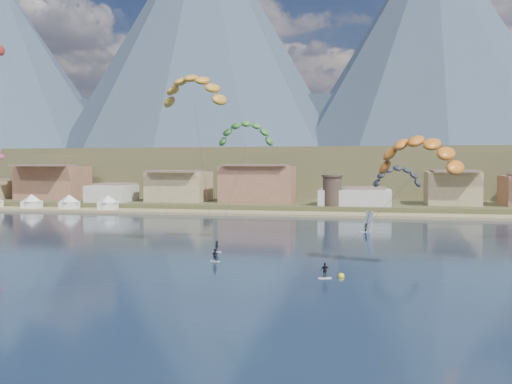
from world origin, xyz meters
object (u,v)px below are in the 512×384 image
at_px(kitesurfer_green, 246,131).
at_px(windsurfer, 367,225).
at_px(kitesurfer_yellow, 194,86).
at_px(watchtower, 332,190).
at_px(buoy, 341,276).
at_px(kitesurfer_orange, 419,149).

xyz_separation_m(kitesurfer_green, windsurfer, (20.49, 20.88, -18.22)).
relative_size(kitesurfer_yellow, windsurfer, 7.05).
xyz_separation_m(watchtower, kitesurfer_green, (-10.56, -63.33, 13.21)).
height_order(kitesurfer_yellow, buoy, kitesurfer_yellow).
relative_size(kitesurfer_orange, buoy, 27.33).
height_order(watchtower, buoy, watchtower).
distance_m(watchtower, buoy, 90.28).
xyz_separation_m(windsurfer, buoy, (-2.65, -47.33, -1.23)).
bearing_deg(windsurfer, buoy, -93.20).
distance_m(kitesurfer_green, buoy, 37.37).
distance_m(kitesurfer_yellow, kitesurfer_orange, 37.93).
relative_size(kitesurfer_orange, windsurfer, 4.98).
xyz_separation_m(kitesurfer_yellow, windsurfer, (27.62, 27.65, -25.09)).
bearing_deg(kitesurfer_green, kitesurfer_orange, -33.46).
distance_m(watchtower, kitesurfer_orange, 83.76).
distance_m(kitesurfer_orange, buoy, 20.25).
relative_size(kitesurfer_green, windsurfer, 5.27).
bearing_deg(kitesurfer_green, windsurfer, 45.54).
bearing_deg(kitesurfer_yellow, buoy, -38.24).
bearing_deg(kitesurfer_green, buoy, -55.99).
relative_size(watchtower, windsurfer, 2.00).
height_order(watchtower, kitesurfer_green, kitesurfer_green).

